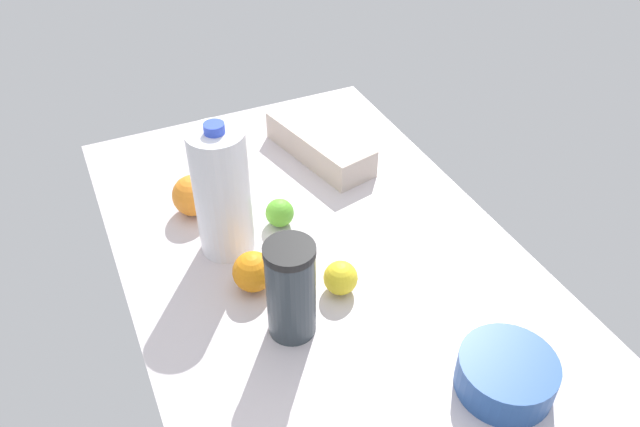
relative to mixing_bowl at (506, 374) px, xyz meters
The scene contains 9 objects.
countertop 43.70cm from the mixing_bowl, 18.11° to the left, with size 120.00×76.00×3.00cm, color silver.
mixing_bowl is the anchor object (origin of this frame).
milk_jug 59.68cm from the mixing_bowl, 30.24° to the left, with size 10.84×10.84×28.66cm.
egg_carton 72.67cm from the mixing_bowl, ahead, with size 30.05×10.68×6.91cm, color beige.
shaker_bottle 37.01cm from the mixing_bowl, 45.85° to the left, with size 8.66×8.66×19.19cm.
lime_near_front 55.62cm from the mixing_bowl, 18.35° to the left, with size 6.00×6.00×6.00cm, color #60B731.
orange_far_back 72.14cm from the mixing_bowl, 26.97° to the left, with size 8.87×8.87×8.87cm, color orange.
orange_beside_bowl 47.53cm from the mixing_bowl, 37.28° to the left, with size 7.72×7.72×7.72cm, color orange.
lemon_by_jug 33.44cm from the mixing_bowl, 25.54° to the left, with size 6.44×6.44×6.44cm, color yellow.
Camera 1 is at (-83.73, 38.37, 88.32)cm, focal length 35.00 mm.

